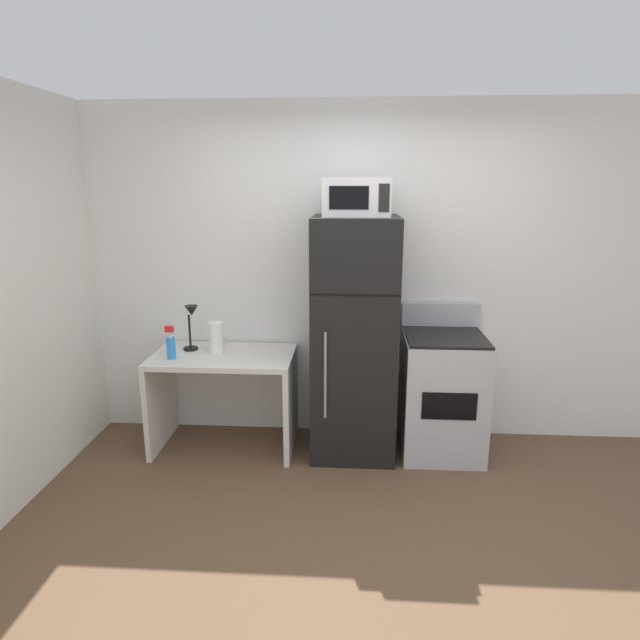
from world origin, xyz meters
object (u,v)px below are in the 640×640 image
(microwave, at_px, (357,197))
(oven_range, at_px, (442,394))
(desk, at_px, (224,383))
(refrigerator, at_px, (354,339))
(paper_towel_roll, at_px, (216,338))
(spray_bottle, at_px, (171,346))
(desk_lamp, at_px, (191,320))

(microwave, distance_m, oven_range, 1.59)
(desk, bearing_deg, refrigerator, 0.51)
(refrigerator, bearing_deg, desk, -179.49)
(paper_towel_roll, relative_size, oven_range, 0.22)
(spray_bottle, height_order, microwave, microwave)
(paper_towel_roll, height_order, refrigerator, refrigerator)
(spray_bottle, relative_size, refrigerator, 0.14)
(oven_range, bearing_deg, desk, -179.27)
(desk, distance_m, microwave, 1.70)
(microwave, bearing_deg, spray_bottle, -174.99)
(spray_bottle, relative_size, paper_towel_roll, 1.04)
(spray_bottle, bearing_deg, desk, 20.27)
(oven_range, bearing_deg, refrigerator, -178.95)
(paper_towel_roll, bearing_deg, spray_bottle, -152.70)
(microwave, bearing_deg, paper_towel_roll, 177.92)
(microwave, relative_size, oven_range, 0.42)
(desk_lamp, distance_m, microwave, 1.54)
(desk, height_order, spray_bottle, spray_bottle)
(desk, bearing_deg, microwave, -0.72)
(desk, xyz_separation_m, paper_towel_roll, (-0.05, 0.03, 0.35))
(paper_towel_roll, height_order, oven_range, oven_range)
(spray_bottle, height_order, paper_towel_roll, spray_bottle)
(refrigerator, distance_m, microwave, 1.02)
(desk, distance_m, paper_towel_roll, 0.36)
(desk_lamp, relative_size, paper_towel_roll, 1.47)
(paper_towel_roll, relative_size, microwave, 0.52)
(desk_lamp, distance_m, refrigerator, 1.24)
(spray_bottle, xyz_separation_m, paper_towel_roll, (0.30, 0.15, 0.02))
(desk_lamp, xyz_separation_m, microwave, (1.24, -0.09, 0.92))
(paper_towel_roll, distance_m, microwave, 1.46)
(desk_lamp, height_order, spray_bottle, desk_lamp)
(desk, relative_size, spray_bottle, 4.25)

